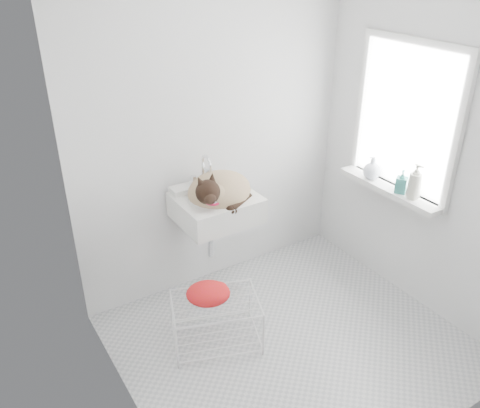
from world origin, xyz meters
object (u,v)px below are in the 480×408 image
bottle_a (412,198)px  bottle_b (400,192)px  bottle_c (371,178)px  sink (216,196)px  wire_rack (216,324)px  cat (218,191)px

bottle_a → bottle_b: 0.11m
bottle_b → bottle_c: size_ratio=0.99×
bottle_a → bottle_b: size_ratio=1.27×
sink → bottle_c: bearing=-17.6°
sink → wire_rack: sink is taller
sink → bottle_a: (1.15, -0.76, 0.00)m
bottle_c → bottle_a: bearing=-90.0°
cat → bottle_a: size_ratio=2.52×
bottle_b → bottle_c: (0.00, 0.29, 0.00)m
cat → bottle_a: bearing=-47.0°
sink → cat: bearing=-59.2°
wire_rack → bottle_a: bearing=-12.1°
bottle_b → bottle_c: same height
wire_rack → bottle_c: bearing=3.5°
wire_rack → bottle_b: size_ratio=3.30×
sink → bottle_c: (1.15, -0.36, 0.00)m
bottle_a → bottle_c: bottle_a is taller
bottle_c → bottle_b: bearing=-90.0°
cat → wire_rack: cat is taller
sink → cat: cat is taller
bottle_b → sink: bearing=150.5°
sink → bottle_a: sink is taller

